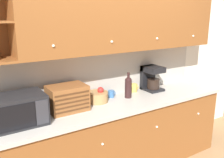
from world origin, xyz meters
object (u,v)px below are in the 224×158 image
(mug, at_px, (134,88))
(fruit_basket, at_px, (98,97))
(mug_blue_second, at_px, (111,94))
(wine_bottle, at_px, (128,86))
(bread_box, at_px, (67,98))
(coffee_maker, at_px, (151,78))
(microwave, at_px, (16,110))

(mug, bearing_deg, fruit_basket, -172.10)
(mug_blue_second, height_order, wine_bottle, wine_bottle)
(bread_box, distance_m, coffee_maker, 1.27)
(bread_box, bearing_deg, fruit_basket, 8.50)
(microwave, relative_size, coffee_maker, 1.59)
(mug_blue_second, xyz_separation_m, coffee_maker, (0.63, -0.03, 0.12))
(wine_bottle, height_order, mug, wine_bottle)
(mug_blue_second, distance_m, wine_bottle, 0.23)
(fruit_basket, height_order, mug, fruit_basket)
(wine_bottle, bearing_deg, fruit_basket, 170.00)
(coffee_maker, bearing_deg, microwave, -174.77)
(fruit_basket, relative_size, mug_blue_second, 2.79)
(microwave, distance_m, coffee_maker, 1.81)
(wine_bottle, bearing_deg, mug, 36.66)
(bread_box, xyz_separation_m, mug, (1.01, 0.14, -0.08))
(microwave, relative_size, fruit_basket, 2.11)
(wine_bottle, bearing_deg, mug_blue_second, 143.67)
(microwave, xyz_separation_m, wine_bottle, (1.34, 0.07, 0.00))
(microwave, distance_m, bread_box, 0.54)
(bread_box, relative_size, wine_bottle, 1.27)
(microwave, distance_m, wine_bottle, 1.34)
(bread_box, bearing_deg, coffee_maker, 4.08)
(fruit_basket, height_order, coffee_maker, coffee_maker)
(microwave, bearing_deg, coffee_maker, 5.23)
(microwave, relative_size, mug, 4.84)
(fruit_basket, bearing_deg, bread_box, -171.50)
(bread_box, relative_size, mug, 3.78)
(fruit_basket, bearing_deg, coffee_maker, 1.96)
(mug_blue_second, xyz_separation_m, wine_bottle, (0.17, -0.12, 0.10))
(bread_box, relative_size, mug_blue_second, 4.61)
(bread_box, height_order, coffee_maker, coffee_maker)
(wine_bottle, bearing_deg, coffee_maker, 12.07)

